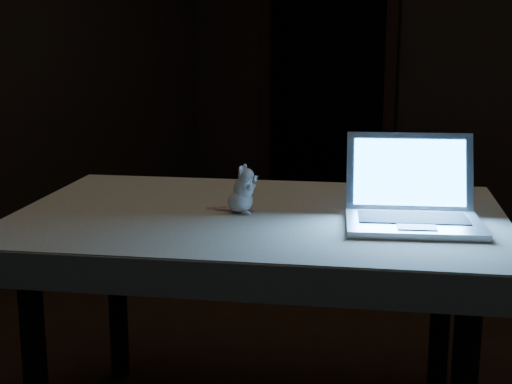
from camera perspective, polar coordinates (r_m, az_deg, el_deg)
The scene contains 7 objects.
floor at distance 2.83m, azimuth 1.32°, elevation -14.48°, with size 5.00×5.00×0.00m, color black.
back_wall at distance 4.83m, azimuth 17.50°, elevation 12.11°, with size 4.50×0.04×2.60m, color black.
doorway at distance 5.25m, azimuth 5.52°, elevation 10.02°, with size 1.06×0.36×2.13m, color black, non-canonical shape.
table at distance 2.36m, azimuth 0.22°, elevation -10.42°, with size 1.36×0.88×0.73m, color black, non-canonical shape.
tablecloth at distance 2.21m, azimuth 2.20°, elevation -3.05°, with size 1.46×0.98×0.10m, color beige, non-canonical shape.
laptop at distance 2.08m, azimuth 12.19°, elevation 0.67°, with size 0.37×0.33×0.25m, color silver, non-canonical shape.
plush_mouse at distance 2.22m, azimuth -1.22°, elevation 0.24°, with size 0.11×0.11×0.15m, color silver, non-canonical shape.
Camera 1 is at (1.32, -2.15, 1.28)m, focal length 52.00 mm.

